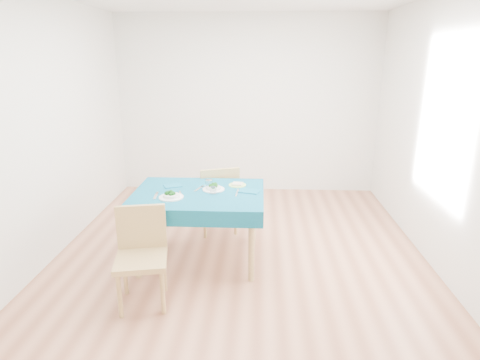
{
  "coord_description": "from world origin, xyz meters",
  "views": [
    {
      "loc": [
        0.21,
        -3.98,
        2.1
      ],
      "look_at": [
        0.0,
        0.0,
        0.85
      ],
      "focal_mm": 30.0,
      "sensor_mm": 36.0,
      "label": 1
    }
  ],
  "objects_px": {
    "chair_near": "(140,248)",
    "bowl_far": "(213,187)",
    "table": "(199,227)",
    "side_plate": "(237,185)",
    "bowl_near": "(171,194)",
    "chair_far": "(217,186)"
  },
  "relations": [
    {
      "from": "bowl_far",
      "to": "side_plate",
      "type": "height_order",
      "value": "bowl_far"
    },
    {
      "from": "chair_far",
      "to": "table",
      "type": "bearing_deg",
      "value": 64.01
    },
    {
      "from": "table",
      "to": "chair_far",
      "type": "relative_size",
      "value": 1.16
    },
    {
      "from": "chair_near",
      "to": "bowl_far",
      "type": "height_order",
      "value": "chair_near"
    },
    {
      "from": "chair_near",
      "to": "bowl_far",
      "type": "bearing_deg",
      "value": 49.05
    },
    {
      "from": "chair_near",
      "to": "side_plate",
      "type": "distance_m",
      "value": 1.33
    },
    {
      "from": "table",
      "to": "bowl_far",
      "type": "xyz_separation_m",
      "value": [
        0.15,
        0.09,
        0.41
      ]
    },
    {
      "from": "table",
      "to": "side_plate",
      "type": "bearing_deg",
      "value": 32.97
    },
    {
      "from": "side_plate",
      "to": "bowl_near",
      "type": "bearing_deg",
      "value": -145.9
    },
    {
      "from": "bowl_near",
      "to": "bowl_far",
      "type": "height_order",
      "value": "bowl_near"
    },
    {
      "from": "chair_near",
      "to": "chair_far",
      "type": "distance_m",
      "value": 1.66
    },
    {
      "from": "side_plate",
      "to": "bowl_far",
      "type": "bearing_deg",
      "value": -146.08
    },
    {
      "from": "chair_near",
      "to": "side_plate",
      "type": "height_order",
      "value": "chair_near"
    },
    {
      "from": "bowl_far",
      "to": "chair_near",
      "type": "bearing_deg",
      "value": -119.89
    },
    {
      "from": "table",
      "to": "chair_near",
      "type": "bearing_deg",
      "value": -114.68
    },
    {
      "from": "table",
      "to": "side_plate",
      "type": "height_order",
      "value": "side_plate"
    },
    {
      "from": "table",
      "to": "side_plate",
      "type": "xyz_separation_m",
      "value": [
        0.39,
        0.25,
        0.38
      ]
    },
    {
      "from": "table",
      "to": "bowl_far",
      "type": "bearing_deg",
      "value": 31.36
    },
    {
      "from": "table",
      "to": "bowl_near",
      "type": "distance_m",
      "value": 0.51
    },
    {
      "from": "chair_near",
      "to": "chair_far",
      "type": "height_order",
      "value": "chair_far"
    },
    {
      "from": "bowl_near",
      "to": "side_plate",
      "type": "bearing_deg",
      "value": 34.1
    },
    {
      "from": "table",
      "to": "chair_far",
      "type": "distance_m",
      "value": 0.8
    }
  ]
}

